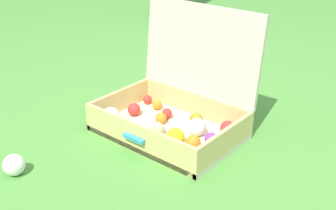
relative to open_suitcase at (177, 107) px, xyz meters
The scene contains 3 objects.
ground_plane 0.12m from the open_suitcase, 126.90° to the left, with size 16.00×16.00×0.00m, color #4C8C38.
open_suitcase is the anchor object (origin of this frame).
stray_ball_on_grass 0.75m from the open_suitcase, 110.28° to the right, with size 0.09×0.09×0.09m, color white.
Camera 1 is at (1.13, -1.41, 0.98)m, focal length 45.58 mm.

